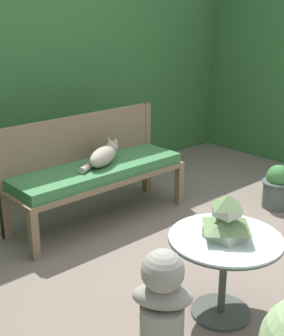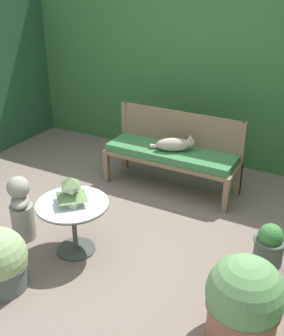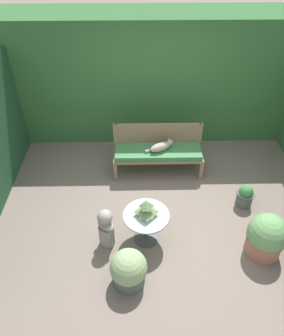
% 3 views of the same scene
% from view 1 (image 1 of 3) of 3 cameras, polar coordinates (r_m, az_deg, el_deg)
% --- Properties ---
extents(ground, '(30.00, 30.00, 0.00)m').
position_cam_1_polar(ground, '(3.32, 5.88, -12.05)').
color(ground, '#75665B').
extents(foliage_hedge_back, '(6.40, 1.08, 2.33)m').
position_cam_1_polar(foliage_hedge_back, '(4.92, -16.34, 12.00)').
color(foliage_hedge_back, '#336633').
rests_on(foliage_hedge_back, ground).
extents(garden_bench, '(1.54, 0.49, 0.49)m').
position_cam_1_polar(garden_bench, '(3.85, -5.33, -0.76)').
color(garden_bench, '#7F664C').
rests_on(garden_bench, ground).
extents(bench_backrest, '(1.54, 0.06, 0.87)m').
position_cam_1_polar(bench_backrest, '(3.96, -7.40, 2.97)').
color(bench_backrest, '#7F664C').
rests_on(bench_backrest, ground).
extents(cat, '(0.49, 0.31, 0.19)m').
position_cam_1_polar(cat, '(3.82, -4.72, 1.53)').
color(cat, '#A89989').
rests_on(cat, garden_bench).
extents(patio_table, '(0.64, 0.64, 0.50)m').
position_cam_1_polar(patio_table, '(2.71, 10.02, -10.30)').
color(patio_table, '#424742').
rests_on(patio_table, ground).
extents(pagoda_birdhouse, '(0.25, 0.25, 0.25)m').
position_cam_1_polar(pagoda_birdhouse, '(2.61, 10.29, -6.17)').
color(pagoda_birdhouse, beige).
rests_on(pagoda_birdhouse, patio_table).
extents(garden_bust, '(0.32, 0.33, 0.65)m').
position_cam_1_polar(garden_bust, '(2.36, 2.46, -17.02)').
color(garden_bust, gray).
rests_on(garden_bust, ground).
extents(potted_plant_table_near, '(0.28, 0.28, 0.40)m').
position_cam_1_polar(potted_plant_table_near, '(4.33, 16.21, -2.24)').
color(potted_plant_table_near, '#4C5651').
rests_on(potted_plant_table_near, ground).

